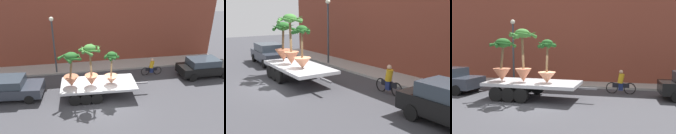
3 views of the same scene
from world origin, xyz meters
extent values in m
plane|color=#38383D|center=(0.00, 0.00, 0.00)|extent=(60.00, 60.00, 0.00)
cube|color=#A39E99|center=(0.00, 6.10, 0.07)|extent=(24.00, 2.20, 0.15)
cube|color=brown|center=(0.00, 7.80, 3.77)|extent=(24.00, 1.20, 7.53)
cube|color=#B7BABF|center=(-0.30, 1.08, 0.89)|extent=(5.40, 2.67, 0.18)
cylinder|color=black|center=(-1.96, 2.30, 0.40)|extent=(0.81, 0.25, 0.80)
cylinder|color=black|center=(-2.04, -0.01, 0.40)|extent=(0.81, 0.25, 0.80)
cylinder|color=black|center=(-1.22, 2.28, 0.40)|extent=(0.81, 0.25, 0.80)
cylinder|color=black|center=(-1.30, -0.04, 0.40)|extent=(0.81, 0.25, 0.80)
cylinder|color=black|center=(-0.47, 2.25, 0.40)|extent=(0.81, 0.25, 0.80)
cylinder|color=black|center=(-0.55, -0.07, 0.40)|extent=(0.81, 0.25, 0.80)
cube|color=slate|center=(2.86, 0.97, 0.74)|extent=(1.00, 0.14, 0.10)
cone|color=#B26647|center=(-2.20, 0.99, 1.34)|extent=(1.01, 1.01, 0.73)
cylinder|color=brown|center=(-2.15, 0.99, 2.45)|extent=(0.33, 0.14, 1.49)
ellipsoid|color=#235B23|center=(-2.09, 0.99, 3.19)|extent=(0.87, 0.87, 0.54)
cone|color=#235B23|center=(-1.57, 1.02, 3.14)|extent=(0.28, 1.08, 0.48)
cone|color=#235B23|center=(-1.91, 1.42, 3.16)|extent=(0.97, 0.55, 0.35)
cone|color=#235B23|center=(-2.52, 1.42, 3.16)|extent=(1.03, 1.01, 0.39)
cone|color=#235B23|center=(-2.42, 0.70, 3.13)|extent=(0.74, 0.81, 0.45)
cone|color=#235B23|center=(-1.92, 0.52, 3.15)|extent=(1.02, 0.53, 0.37)
cone|color=tan|center=(0.59, 0.87, 1.28)|extent=(0.99, 0.99, 0.60)
cylinder|color=brown|center=(0.61, 0.87, 2.38)|extent=(0.17, 0.12, 1.60)
ellipsoid|color=#235B23|center=(0.62, 0.87, 3.18)|extent=(0.63, 0.63, 0.39)
cone|color=#235B23|center=(0.94, 0.84, 3.13)|extent=(0.27, 0.69, 0.37)
cone|color=#235B23|center=(0.79, 1.19, 3.09)|extent=(0.74, 0.52, 0.49)
cone|color=#235B23|center=(0.48, 1.19, 3.09)|extent=(0.73, 0.47, 0.47)
cone|color=#235B23|center=(0.33, 1.07, 3.11)|extent=(0.57, 0.72, 0.44)
cone|color=#235B23|center=(0.31, 0.67, 3.11)|extent=(0.59, 0.75, 0.45)
cone|color=#235B23|center=(0.48, 0.53, 3.13)|extent=(0.79, 0.48, 0.38)
cone|color=#235B23|center=(0.80, 0.59, 3.12)|extent=(0.69, 0.53, 0.39)
cone|color=#B26647|center=(-0.81, 0.88, 1.36)|extent=(0.92, 0.92, 0.76)
cylinder|color=brown|center=(-0.82, 0.88, 2.73)|extent=(0.19, 0.14, 1.98)
ellipsoid|color=#428438|center=(-0.84, 0.88, 3.72)|extent=(0.81, 0.81, 0.51)
cone|color=#428438|center=(-0.29, 0.81, 3.67)|extent=(0.34, 1.14, 0.47)
cone|color=#428438|center=(-0.49, 1.33, 3.69)|extent=(1.05, 0.87, 0.40)
cone|color=#428438|center=(-1.05, 1.41, 3.66)|extent=(1.14, 0.61, 0.56)
cone|color=#428438|center=(-1.33, 0.87, 3.69)|extent=(0.22, 1.00, 0.36)
cone|color=#428438|center=(-1.17, 0.43, 3.66)|extent=(1.02, 0.83, 0.52)
cone|color=#428438|center=(-0.65, 0.44, 3.68)|extent=(0.97, 0.57, 0.40)
torus|color=black|center=(5.13, 3.65, 0.34)|extent=(0.74, 0.07, 0.74)
torus|color=black|center=(4.03, 3.67, 0.34)|extent=(0.74, 0.07, 0.74)
cube|color=black|center=(4.58, 3.66, 0.52)|extent=(1.04, 0.08, 0.28)
cylinder|color=gold|center=(4.58, 3.66, 0.97)|extent=(0.45, 0.35, 0.65)
sphere|color=tan|center=(4.58, 3.66, 1.39)|extent=(0.24, 0.24, 0.24)
cube|color=navy|center=(4.58, 3.66, 0.44)|extent=(0.28, 0.24, 0.44)
cylinder|color=black|center=(7.51, 3.55, 0.32)|extent=(0.64, 0.21, 0.64)
cylinder|color=black|center=(7.53, 1.88, 0.32)|extent=(0.64, 0.21, 0.64)
cube|color=#2D333D|center=(-6.52, 1.73, 0.67)|extent=(4.67, 2.25, 0.70)
cube|color=#2D3842|center=(-6.75, 1.75, 1.30)|extent=(2.62, 1.90, 0.56)
cylinder|color=black|center=(-4.98, 2.51, 0.32)|extent=(0.65, 0.25, 0.64)
cylinder|color=black|center=(-5.12, 0.72, 0.32)|extent=(0.65, 0.25, 0.64)
cylinder|color=black|center=(-7.92, 2.74, 0.32)|extent=(0.65, 0.25, 0.64)
cylinder|color=black|center=(-8.06, 0.95, 0.32)|extent=(0.65, 0.25, 0.64)
cylinder|color=#383D42|center=(-3.51, 5.30, 2.40)|extent=(0.14, 0.14, 4.50)
sphere|color=#EAEACC|center=(-3.51, 5.30, 4.80)|extent=(0.36, 0.36, 0.36)
camera|label=1|loc=(-1.81, -13.28, 8.70)|focal=36.41mm
camera|label=2|loc=(13.98, -6.14, 4.20)|focal=43.68mm
camera|label=3|loc=(4.58, -11.61, 3.13)|focal=38.25mm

